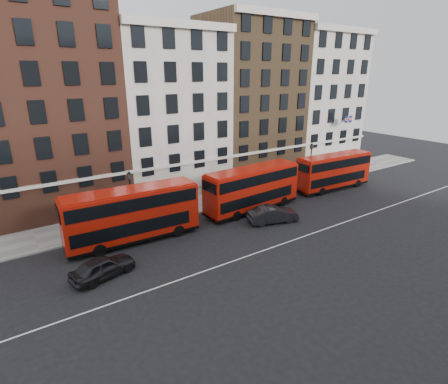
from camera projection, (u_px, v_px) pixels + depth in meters
ground at (258, 238)px, 31.07m from camera, size 120.00×120.00×0.00m
pavement at (199, 203)px, 39.30m from camera, size 80.00×5.00×0.15m
kerb at (211, 210)px, 37.34m from camera, size 80.00×0.30×0.16m
road_centre_line at (273, 247)px, 29.50m from camera, size 70.00×0.12×0.01m
building_terrace at (164, 106)px, 41.63m from camera, size 64.00×11.95×22.00m
bus_b at (132, 214)px, 29.82m from camera, size 11.50×3.22×4.78m
bus_c at (252, 188)px, 36.69m from camera, size 11.27×3.42×4.67m
bus_d at (333, 171)px, 43.48m from camera, size 10.64×3.10×4.42m
car_rear at (103, 267)px, 25.03m from camera, size 4.97×2.95×1.59m
car_front at (273, 214)px, 34.22m from camera, size 5.29×3.06×1.65m
lamp_post_left at (131, 196)px, 32.61m from camera, size 0.44×0.44×5.33m
lamp_post_right at (310, 161)px, 45.11m from camera, size 0.44×0.44×5.33m
traffic_light at (360, 156)px, 50.57m from camera, size 0.25×0.45×3.27m
iron_railings at (190, 193)px, 40.85m from camera, size 6.60×0.06×1.00m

